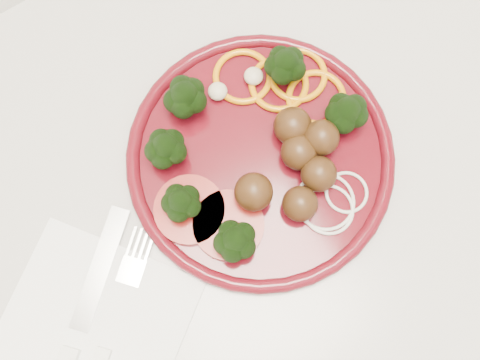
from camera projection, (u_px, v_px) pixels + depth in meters
counter at (250, 246)px, 1.03m from camera, size 2.40×0.60×0.90m
plate at (259, 155)px, 0.58m from camera, size 0.26×0.26×0.06m
napkin at (91, 331)px, 0.55m from camera, size 0.23×0.23×0.00m
knife at (69, 355)px, 0.54m from camera, size 0.18×0.16×0.01m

